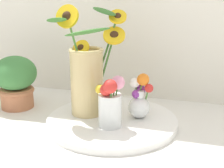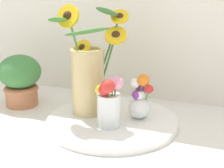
{
  "view_description": "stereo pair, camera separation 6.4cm",
  "coord_description": "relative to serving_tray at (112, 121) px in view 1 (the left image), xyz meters",
  "views": [
    {
      "loc": [
        0.31,
        -0.85,
        0.44
      ],
      "look_at": [
        0.03,
        0.1,
        0.14
      ],
      "focal_mm": 50.0,
      "sensor_mm": 36.0,
      "label": 1
    },
    {
      "loc": [
        0.37,
        -0.83,
        0.44
      ],
      "look_at": [
        0.03,
        0.1,
        0.14
      ],
      "focal_mm": 50.0,
      "sensor_mm": 36.0,
      "label": 2
    }
  ],
  "objects": [
    {
      "name": "ground_plane",
      "position": [
        -0.03,
        -0.1,
        -0.01
      ],
      "size": [
        6.0,
        6.0,
        0.0
      ],
      "primitive_type": "plane",
      "color": "silver"
    },
    {
      "name": "serving_tray",
      "position": [
        0.0,
        0.0,
        0.0
      ],
      "size": [
        0.45,
        0.45,
        0.02
      ],
      "color": "white",
      "rests_on": "ground_plane"
    },
    {
      "name": "mason_jar_sunflowers",
      "position": [
        -0.1,
        0.02,
        0.16
      ],
      "size": [
        0.25,
        0.26,
        0.38
      ],
      "color": "#D1B77A",
      "rests_on": "serving_tray"
    },
    {
      "name": "vase_small_center",
      "position": [
        0.01,
        -0.07,
        0.09
      ],
      "size": [
        0.1,
        0.09,
        0.17
      ],
      "color": "white",
      "rests_on": "serving_tray"
    },
    {
      "name": "vase_bulb_right",
      "position": [
        0.09,
        0.03,
        0.08
      ],
      "size": [
        0.08,
        0.07,
        0.16
      ],
      "color": "white",
      "rests_on": "serving_tray"
    },
    {
      "name": "potted_plant",
      "position": [
        -0.4,
        0.05,
        0.1
      ],
      "size": [
        0.17,
        0.17,
        0.2
      ],
      "color": "#B7704C",
      "rests_on": "ground_plane"
    }
  ]
}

